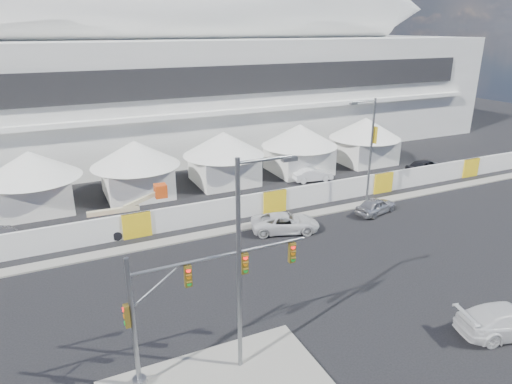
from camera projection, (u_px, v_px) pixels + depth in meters
name	position (u px, v px, depth m)	size (l,w,h in m)	color
ground	(297.00, 318.00, 25.75)	(160.00, 160.00, 0.00)	black
far_curb	(411.00, 195.00, 44.33)	(80.00, 1.20, 0.12)	gray
stadium	(201.00, 74.00, 61.31)	(80.00, 24.80, 21.98)	silver
tent_row	(181.00, 158.00, 45.29)	(53.40, 8.40, 5.40)	white
hoarding_fence	(274.00, 201.00, 40.13)	(70.00, 0.25, 2.00)	white
scaffold_tower	(436.00, 90.00, 72.66)	(4.40, 4.40, 12.00)	#595B60
sedan_silver	(376.00, 206.00, 39.88)	(4.20, 1.69, 1.43)	#BABBBF
pickup_curb	(285.00, 223.00, 36.33)	(5.43, 2.50, 1.51)	silver
pickup_near	(508.00, 320.00, 24.20)	(5.61, 2.28, 1.63)	white
lot_car_a	(312.00, 175.00, 48.29)	(4.31, 1.50, 1.42)	white
lot_car_b	(425.00, 166.00, 50.80)	(4.84, 1.95, 1.65)	black
traffic_mast	(178.00, 306.00, 20.24)	(8.71, 0.63, 6.50)	gray
streetlight_median	(244.00, 253.00, 20.05)	(2.86, 0.29, 10.34)	gray
streetlight_curb	(369.00, 145.00, 40.17)	(2.88, 0.65, 9.74)	slate
boom_lift	(108.00, 225.00, 35.40)	(7.35, 1.81, 3.73)	#DE4B14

